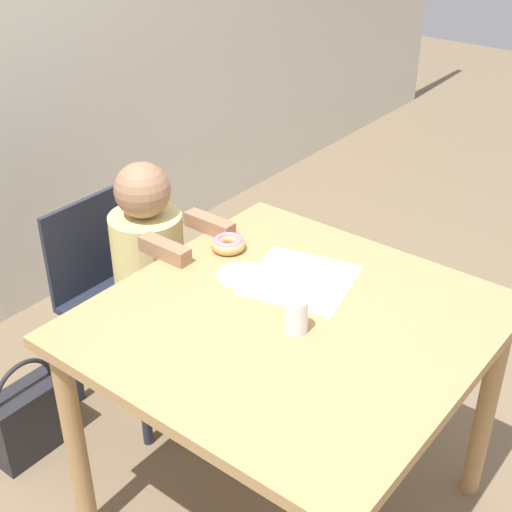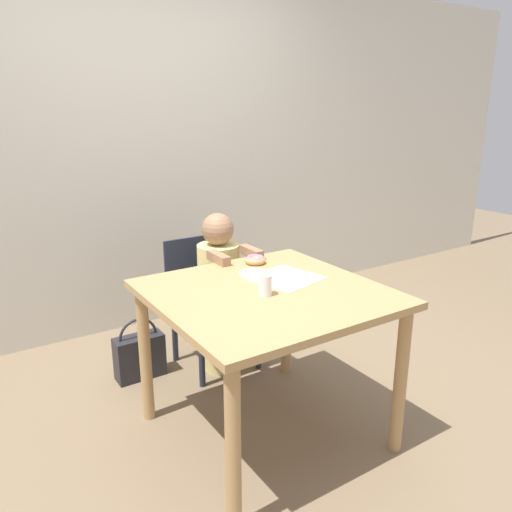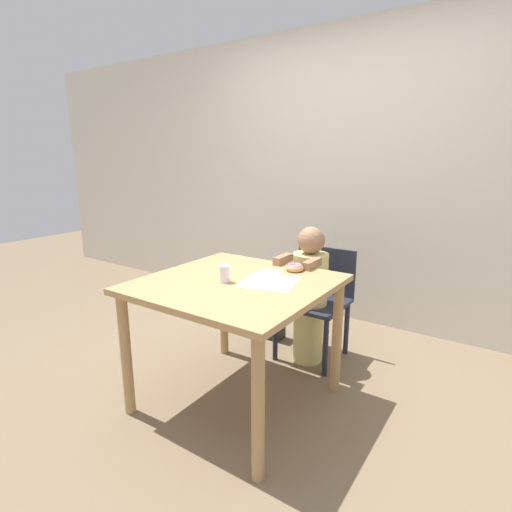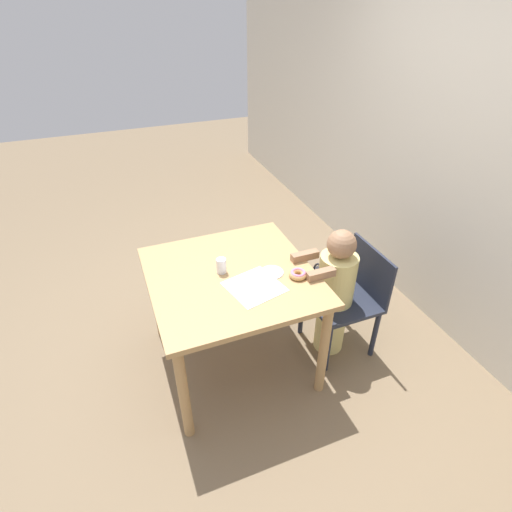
# 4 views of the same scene
# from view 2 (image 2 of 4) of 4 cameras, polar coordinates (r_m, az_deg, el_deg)

# --- Properties ---
(ground_plane) EXTENTS (12.00, 12.00, 0.00)m
(ground_plane) POSITION_cam_2_polar(r_m,az_deg,el_deg) (2.65, 1.14, -19.44)
(ground_plane) COLOR #7A664C
(wall_back) EXTENTS (8.00, 0.05, 2.50)m
(wall_back) POSITION_cam_2_polar(r_m,az_deg,el_deg) (3.61, -13.66, 11.31)
(wall_back) COLOR silver
(wall_back) RESTS_ON ground_plane
(dining_table) EXTENTS (1.01, 0.99, 0.76)m
(dining_table) POSITION_cam_2_polar(r_m,az_deg,el_deg) (2.32, 1.23, -6.34)
(dining_table) COLOR tan
(dining_table) RESTS_ON ground_plane
(chair) EXTENTS (0.45, 0.44, 0.79)m
(chair) POSITION_cam_2_polar(r_m,az_deg,el_deg) (3.11, -5.25, -4.71)
(chair) COLOR #232838
(chair) RESTS_ON ground_plane
(child_figure) EXTENTS (0.26, 0.41, 0.98)m
(child_figure) POSITION_cam_2_polar(r_m,az_deg,el_deg) (2.98, -4.20, -4.24)
(child_figure) COLOR #E0D17F
(child_figure) RESTS_ON ground_plane
(donut) EXTENTS (0.11, 0.11, 0.04)m
(donut) POSITION_cam_2_polar(r_m,az_deg,el_deg) (2.66, -0.09, -0.42)
(donut) COLOR tan
(donut) RESTS_ON dining_table
(napkin) EXTENTS (0.36, 0.36, 0.00)m
(napkin) POSITION_cam_2_polar(r_m,az_deg,el_deg) (2.44, 3.37, -2.53)
(napkin) COLOR white
(napkin) RESTS_ON dining_table
(handbag) EXTENTS (0.29, 0.13, 0.38)m
(handbag) POSITION_cam_2_polar(r_m,az_deg,el_deg) (3.10, -13.17, -10.97)
(handbag) COLOR #232328
(handbag) RESTS_ON ground_plane
(cup) EXTENTS (0.06, 0.06, 0.10)m
(cup) POSITION_cam_2_polar(r_m,az_deg,el_deg) (2.21, 1.06, -3.34)
(cup) COLOR white
(cup) RESTS_ON dining_table
(plate) EXTENTS (0.14, 0.14, 0.01)m
(plate) POSITION_cam_2_polar(r_m,az_deg,el_deg) (2.51, -0.33, -1.92)
(plate) COLOR silver
(plate) RESTS_ON dining_table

